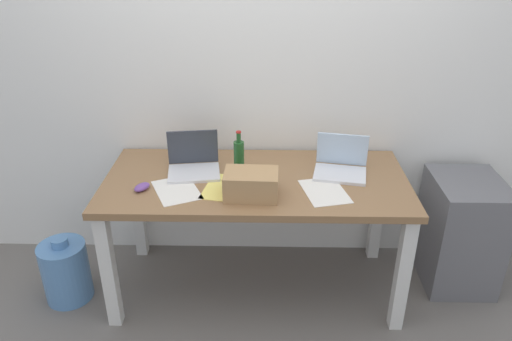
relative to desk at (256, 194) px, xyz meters
name	(u,v)px	position (x,y,z in m)	size (l,w,h in m)	color
ground_plane	(256,285)	(0.00, 0.00, -0.65)	(8.00, 8.00, 0.00)	slate
back_wall	(257,60)	(0.00, 0.45, 0.65)	(5.20, 0.08, 2.60)	white
desk	(256,194)	(0.00, 0.00, 0.00)	(1.68, 0.78, 0.75)	olive
laptop_left	(194,164)	(-0.36, 0.08, 0.15)	(0.32, 0.27, 0.22)	silver
laptop_right	(341,166)	(0.48, 0.08, 0.14)	(0.32, 0.28, 0.21)	silver
beer_bottle	(239,157)	(-0.10, 0.06, 0.20)	(0.06, 0.06, 0.26)	#1E5123
computer_mouse	(142,187)	(-0.60, -0.14, 0.12)	(0.06, 0.10, 0.03)	#724799
cardboard_box	(251,184)	(-0.02, -0.19, 0.17)	(0.28, 0.19, 0.13)	tan
paper_sheet_center	(249,182)	(-0.04, -0.04, 0.10)	(0.21, 0.30, 0.00)	white
paper_sheet_front_left	(177,190)	(-0.42, -0.14, 0.10)	(0.21, 0.30, 0.00)	white
paper_yellow_folder	(225,187)	(-0.16, -0.11, 0.10)	(0.21, 0.30, 0.00)	#F4E06B
paper_sheet_front_right	(325,191)	(0.37, -0.14, 0.10)	(0.21, 0.30, 0.00)	white
water_cooler_jug	(66,271)	(-1.12, -0.12, -0.47)	(0.27, 0.27, 0.42)	#598CC6
filing_cabinet	(460,232)	(1.24, 0.11, -0.31)	(0.40, 0.48, 0.69)	slate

